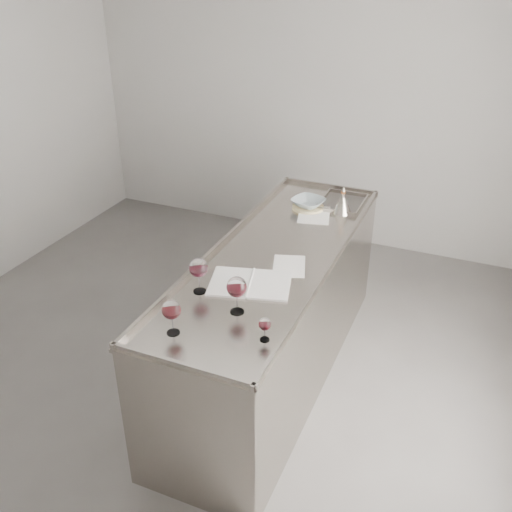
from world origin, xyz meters
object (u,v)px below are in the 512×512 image
at_px(counter, 274,315).
at_px(wine_glass_left, 199,269).
at_px(wine_glass_middle, 171,311).
at_px(wine_funnel, 342,205).
at_px(ceramic_bowl, 308,202).
at_px(notebook, 250,283).
at_px(wine_glass_small, 265,325).
at_px(wine_glass_right, 237,288).

distance_m(counter, wine_glass_left, 0.87).
xyz_separation_m(wine_glass_middle, wine_funnel, (0.38, 1.74, -0.07)).
height_order(counter, ceramic_bowl, ceramic_bowl).
height_order(wine_glass_left, notebook, wine_glass_left).
relative_size(counter, wine_funnel, 11.78).
relative_size(counter, notebook, 4.63).
height_order(wine_glass_small, wine_funnel, wine_funnel).
bearing_deg(wine_funnel, ceramic_bowl, -173.63).
distance_m(wine_glass_left, notebook, 0.32).
bearing_deg(wine_funnel, wine_glass_small, -87.92).
relative_size(wine_glass_right, wine_funnel, 1.02).
bearing_deg(ceramic_bowl, wine_glass_left, -98.46).
bearing_deg(wine_glass_middle, wine_glass_left, 98.72).
xyz_separation_m(wine_glass_small, wine_funnel, (-0.06, 1.61, -0.03)).
relative_size(wine_glass_middle, wine_glass_right, 0.89).
height_order(notebook, wine_funnel, wine_funnel).
bearing_deg(wine_glass_small, wine_funnel, 92.08).
xyz_separation_m(wine_glass_right, wine_glass_small, (0.23, -0.17, -0.06)).
distance_m(wine_glass_right, wine_funnel, 1.46).
height_order(counter, wine_glass_left, wine_glass_left).
distance_m(wine_glass_middle, notebook, 0.61).
xyz_separation_m(wine_glass_small, notebook, (-0.27, 0.45, -0.08)).
distance_m(wine_glass_right, ceramic_bowl, 1.42).
relative_size(wine_glass_small, wine_funnel, 0.61).
xyz_separation_m(wine_glass_left, wine_glass_small, (0.50, -0.27, -0.06)).
relative_size(counter, wine_glass_small, 19.29).
bearing_deg(wine_glass_left, counter, 68.48).
height_order(wine_glass_middle, ceramic_bowl, wine_glass_middle).
distance_m(wine_glass_middle, wine_glass_right, 0.36).
height_order(counter, notebook, counter).
bearing_deg(counter, wine_glass_middle, -99.78).
distance_m(wine_glass_right, wine_glass_small, 0.29).
bearing_deg(ceramic_bowl, counter, -87.51).
xyz_separation_m(counter, wine_glass_small, (0.27, -0.85, 0.56)).
xyz_separation_m(counter, wine_glass_right, (0.05, -0.68, 0.62)).
distance_m(counter, notebook, 0.62).
xyz_separation_m(wine_glass_left, wine_glass_right, (0.28, -0.10, 0.00)).
height_order(wine_glass_left, wine_glass_middle, wine_glass_left).
bearing_deg(notebook, wine_glass_small, -73.63).
relative_size(counter, ceramic_bowl, 10.53).
xyz_separation_m(wine_glass_left, wine_glass_middle, (0.06, -0.39, -0.01)).
xyz_separation_m(notebook, wine_funnel, (0.22, 1.16, 0.06)).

